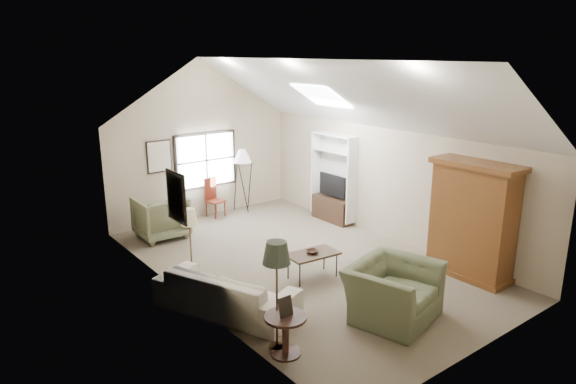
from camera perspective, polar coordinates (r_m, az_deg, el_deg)
room_shell at (r=9.67m, az=1.47°, el=9.88°), size 5.01×8.01×4.00m
window at (r=13.26m, az=-9.11°, el=3.50°), size 1.72×0.08×1.42m
skylight at (r=11.19m, az=3.78°, el=10.66°), size 0.80×1.20×0.52m
wall_art at (r=10.58m, az=-13.29°, el=1.81°), size 1.97×3.71×0.88m
armoire at (r=10.14m, az=19.83°, el=-2.96°), size 0.60×1.50×2.20m
tv_alcove at (r=12.72m, az=5.05°, el=1.75°), size 0.32×1.30×2.10m
media_console at (r=12.93m, az=4.90°, el=-1.93°), size 0.34×1.18×0.60m
tv_panel at (r=12.76m, az=4.96°, el=0.73°), size 0.05×0.90×0.55m
sofa at (r=8.59m, az=-6.89°, el=-10.87°), size 1.80×2.56×0.70m
armchair_near at (r=8.45m, az=11.56°, el=-10.79°), size 1.64×1.52×0.90m
armchair_far at (r=12.05m, az=-13.97°, el=-2.72°), size 1.06×1.09×0.97m
coffee_table at (r=9.74m, az=2.73°, el=-8.14°), size 1.02×0.63×0.50m
bowl at (r=9.63m, az=2.75°, el=-6.63°), size 0.25×0.25×0.06m
side_table at (r=7.44m, az=-0.28°, el=-15.61°), size 0.78×0.78×0.60m
side_chair at (r=13.30m, az=-8.09°, el=-0.63°), size 0.47×0.47×1.00m
tripod_lamp at (r=13.64m, az=-5.05°, el=1.35°), size 0.65×0.65×1.69m
dark_lamp at (r=7.32m, az=-1.25°, el=-11.40°), size 0.52×0.52×1.66m
tan_lamp at (r=9.40m, az=-10.76°, el=-6.01°), size 0.39×0.39×1.49m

